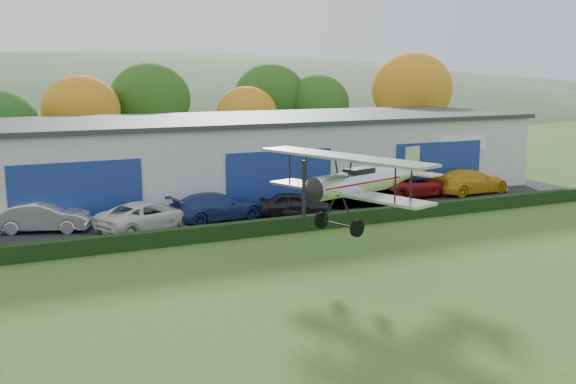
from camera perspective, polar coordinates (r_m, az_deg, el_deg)
name	(u,v)px	position (r m, az deg, el deg)	size (l,w,h in m)	color
ground	(434,360)	(20.83, 12.30, -13.77)	(300.00, 300.00, 0.00)	#335C1D
apron	(256,214)	(39.79, -2.73, -1.89)	(48.00, 9.00, 0.05)	black
hedge	(291,225)	(35.42, 0.24, -2.78)	(46.00, 0.60, 0.80)	black
hangar	(244,155)	(46.48, -3.76, 3.15)	(40.60, 12.60, 5.30)	#B2B7BC
tree_belt	(141,105)	(57.09, -12.41, 7.23)	(75.70, 13.22, 10.12)	#3D2614
distant_hills	(15,171)	(156.63, -22.18, 1.64)	(430.00, 196.00, 56.00)	#4C6642
car_1	(43,217)	(37.52, -20.07, -1.98)	(1.68, 4.81, 1.59)	silver
car_2	(147,216)	(36.32, -11.90, -1.99)	(2.56, 5.56, 1.55)	silver
car_3	(217,207)	(38.06, -6.07, -1.24)	(2.23, 5.48, 1.59)	navy
car_4	(295,204)	(38.93, 0.61, -1.04)	(1.69, 4.19, 1.43)	black
car_5	(359,194)	(42.03, 6.08, -0.18)	(1.63, 4.67, 1.54)	gray
car_6	(415,185)	(45.84, 10.73, 0.62)	(2.68, 5.81, 1.61)	maroon
car_7	(470,181)	(47.86, 15.22, 0.88)	(2.35, 5.78, 1.68)	gold
biplane	(361,180)	(28.63, 6.18, 1.05)	(7.60, 8.58, 3.22)	silver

